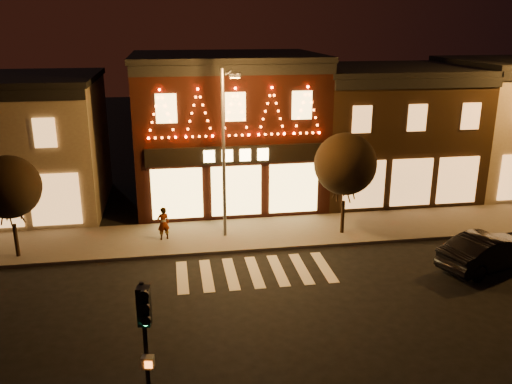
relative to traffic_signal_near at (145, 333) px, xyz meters
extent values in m
plane|color=black|center=(4.00, 4.98, -3.10)|extent=(120.00, 120.00, 0.00)
cube|color=#47423D|center=(6.00, 12.98, -3.02)|extent=(44.00, 4.00, 0.15)
cube|color=black|center=(4.00, 18.98, 0.90)|extent=(10.00, 8.00, 8.00)
cube|color=black|center=(4.00, 18.98, 5.05)|extent=(10.20, 8.20, 0.30)
cube|color=black|center=(4.00, 14.93, 4.65)|extent=(10.00, 0.25, 0.50)
cube|color=black|center=(4.00, 14.88, 0.50)|extent=(9.00, 0.15, 0.90)
cube|color=#FFD87F|center=(4.00, 14.78, 0.50)|extent=(3.40, 0.08, 0.60)
cube|color=#382413|center=(13.50, 18.98, 0.50)|extent=(9.00, 8.00, 7.20)
cube|color=black|center=(13.50, 18.98, 4.25)|extent=(9.20, 8.20, 0.30)
cube|color=black|center=(13.50, 14.93, 3.85)|extent=(9.00, 0.25, 0.50)
cylinder|color=black|center=(-0.02, 0.13, -0.86)|extent=(0.11, 0.11, 4.18)
cube|color=black|center=(0.01, -0.07, 0.73)|extent=(0.33, 0.32, 0.95)
cylinder|color=#19FF72|center=(0.04, -0.21, 0.42)|extent=(0.21, 0.09, 0.20)
cube|color=beige|center=(0.01, -0.05, -0.77)|extent=(0.32, 0.25, 0.31)
cylinder|color=#59595E|center=(3.18, 12.86, 0.99)|extent=(0.16, 0.16, 7.86)
cylinder|color=#59595E|center=(3.37, 12.09, 4.82)|extent=(0.48, 1.55, 0.10)
cube|color=#59595E|center=(3.57, 11.33, 4.77)|extent=(0.54, 0.39, 0.18)
cube|color=orange|center=(3.57, 11.33, 4.66)|extent=(0.41, 0.28, 0.05)
cylinder|color=black|center=(-6.05, 11.94, -2.21)|extent=(0.17, 0.17, 1.47)
sphere|color=black|center=(-6.05, 11.94, 0.21)|extent=(2.70, 2.70, 2.70)
cylinder|color=black|center=(8.85, 12.31, -2.14)|extent=(0.17, 0.17, 1.61)
sphere|color=black|center=(8.85, 12.31, 0.50)|extent=(2.94, 2.94, 2.94)
imported|color=black|center=(13.79, 7.80, -2.33)|extent=(4.92, 3.07, 1.53)
imported|color=gray|center=(0.28, 12.82, -2.15)|extent=(0.66, 0.53, 1.59)
camera|label=1|loc=(0.79, -11.26, 6.94)|focal=37.97mm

